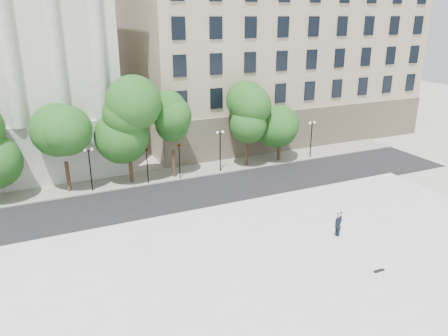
{
  "coord_description": "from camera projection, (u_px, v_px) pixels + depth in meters",
  "views": [
    {
      "loc": [
        -10.59,
        -16.64,
        15.57
      ],
      "look_at": [
        1.61,
        10.0,
        5.25
      ],
      "focal_mm": 35.0,
      "sensor_mm": 36.0,
      "label": 1
    }
  ],
  "objects": [
    {
      "name": "street",
      "position": [
        171.0,
        199.0,
        39.04
      ],
      "size": [
        60.0,
        8.0,
        0.02
      ],
      "primitive_type": "cube",
      "color": "black",
      "rests_on": "ground"
    },
    {
      "name": "ground",
      "position": [
        274.0,
        319.0,
        23.61
      ],
      "size": [
        160.0,
        160.0,
        0.0
      ],
      "primitive_type": "plane",
      "color": "beige",
      "rests_on": "ground"
    },
    {
      "name": "traffic_light_east",
      "position": [
        179.0,
        144.0,
        42.44
      ],
      "size": [
        0.98,
        1.76,
        4.2
      ],
      "color": "black",
      "rests_on": "ground"
    },
    {
      "name": "plaza",
      "position": [
        248.0,
        286.0,
        26.1
      ],
      "size": [
        44.0,
        22.0,
        0.45
      ],
      "primitive_type": "cube",
      "color": "white",
      "rests_on": "ground"
    },
    {
      "name": "far_sidewalk",
      "position": [
        152.0,
        177.0,
        44.17
      ],
      "size": [
        60.0,
        4.0,
        0.12
      ],
      "primitive_type": "cube",
      "color": "#9C9890",
      "rests_on": "ground"
    },
    {
      "name": "lamp_posts",
      "position": [
        158.0,
        153.0,
        42.16
      ],
      "size": [
        37.66,
        0.28,
        4.43
      ],
      "color": "black",
      "rests_on": "ground"
    },
    {
      "name": "street_trees",
      "position": [
        125.0,
        130.0,
        40.83
      ],
      "size": [
        40.31,
        4.87,
        8.0
      ],
      "color": "#382619",
      "rests_on": "ground"
    },
    {
      "name": "person_lying",
      "position": [
        337.0,
        233.0,
        31.48
      ],
      "size": [
        0.82,
        1.92,
        0.51
      ],
      "primitive_type": "imported",
      "rotation": [
        -1.54,
        0.0,
        0.08
      ],
      "color": "black",
      "rests_on": "plaza"
    },
    {
      "name": "traffic_light_west",
      "position": [
        146.0,
        148.0,
        41.19
      ],
      "size": [
        0.47,
        1.6,
        4.13
      ],
      "color": "black",
      "rests_on": "ground"
    },
    {
      "name": "building_east",
      "position": [
        257.0,
        48.0,
        61.12
      ],
      "size": [
        36.0,
        26.15,
        23.0
      ],
      "color": "#B7A68B",
      "rests_on": "ground"
    },
    {
      "name": "skateboard",
      "position": [
        379.0,
        271.0,
        27.19
      ],
      "size": [
        0.77,
        0.2,
        0.08
      ],
      "primitive_type": "cube",
      "rotation": [
        0.0,
        0.0,
        -0.0
      ],
      "color": "black",
      "rests_on": "plaza"
    }
  ]
}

